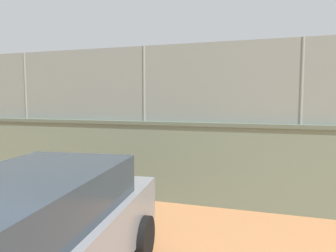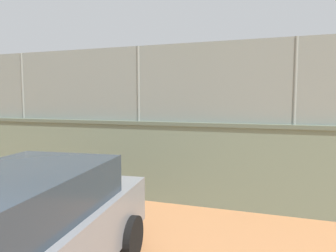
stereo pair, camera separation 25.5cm
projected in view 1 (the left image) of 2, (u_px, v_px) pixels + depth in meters
ground_plane at (215, 134)px, 19.69m from camera, size 260.00×260.00×0.00m
perimeter_wall at (28, 152)px, 7.76m from camera, size 32.96×1.49×1.77m
fence_panel_on_wall at (26, 86)px, 7.61m from camera, size 32.36×1.19×1.66m
player_foreground_swinging at (293, 121)px, 18.32m from camera, size 1.27×0.76×1.66m
player_baseline_waiting at (114, 122)px, 17.61m from camera, size 1.04×0.76×1.63m
sports_ball at (312, 138)px, 16.88m from camera, size 0.20×0.20×0.20m
parked_car_grey at (17, 250)px, 2.90m from camera, size 2.34×4.65×1.50m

